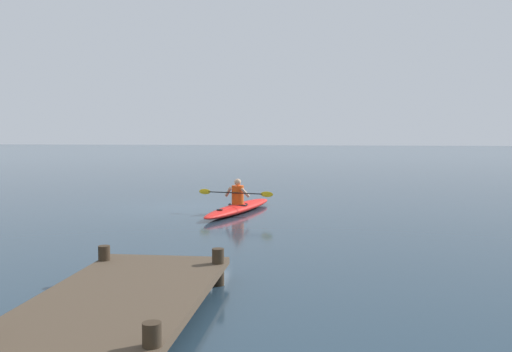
% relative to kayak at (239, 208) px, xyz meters
% --- Properties ---
extents(ground_plane, '(160.00, 160.00, 0.00)m').
position_rel_kayak_xyz_m(ground_plane, '(1.84, -0.93, -0.14)').
color(ground_plane, '#233847').
extents(kayak, '(1.89, 4.73, 0.28)m').
position_rel_kayak_xyz_m(kayak, '(0.00, 0.00, 0.00)').
color(kayak, red).
rests_on(kayak, ground).
extents(kayaker, '(2.42, 0.73, 0.79)m').
position_rel_kayak_xyz_m(kayaker, '(0.03, 0.11, 0.47)').
color(kayaker, '#E04C14').
rests_on(kayaker, kayak).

